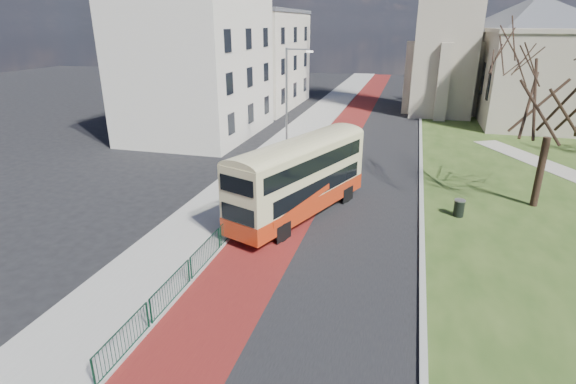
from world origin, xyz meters
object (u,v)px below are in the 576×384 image
(litter_bin, at_px, (459,208))
(streetlamp, at_px, (288,95))
(winter_tree_near, at_px, (560,78))
(bus, at_px, (300,175))

(litter_bin, bearing_deg, streetlamp, 140.35)
(streetlamp, height_order, winter_tree_near, winter_tree_near)
(winter_tree_near, bearing_deg, litter_bin, -147.37)
(bus, bearing_deg, litter_bin, 35.35)
(winter_tree_near, distance_m, litter_bin, 8.40)
(streetlamp, bearing_deg, bus, -72.00)
(streetlamp, distance_m, litter_bin, 16.55)
(streetlamp, height_order, bus, streetlamp)
(streetlamp, bearing_deg, litter_bin, -39.65)
(bus, relative_size, winter_tree_near, 0.97)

